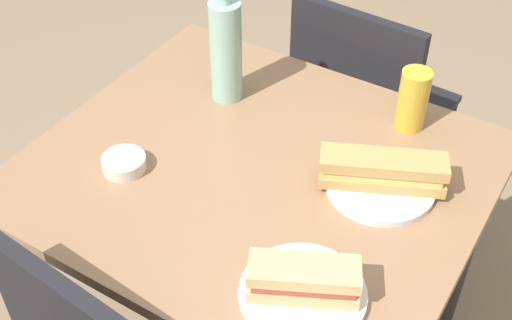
{
  "coord_description": "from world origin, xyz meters",
  "views": [
    {
      "loc": [
        0.57,
        -0.92,
        1.72
      ],
      "look_at": [
        0.0,
        0.0,
        0.76
      ],
      "focal_mm": 47.88,
      "sensor_mm": 36.0,
      "label": 1
    }
  ],
  "objects_px": {
    "dining_table": "(256,209)",
    "knife_near": "(375,164)",
    "chair_far": "(363,110)",
    "baguette_sandwich_near": "(383,170)",
    "knife_far": "(298,267)",
    "beer_glass": "(413,100)",
    "plate_far": "(303,294)",
    "water_bottle": "(226,49)",
    "plate_near": "(380,185)",
    "baguette_sandwich_far": "(304,279)",
    "olive_bowl": "(124,163)"
  },
  "relations": [
    {
      "from": "baguette_sandwich_near",
      "to": "knife_near",
      "type": "height_order",
      "value": "baguette_sandwich_near"
    },
    {
      "from": "chair_far",
      "to": "dining_table",
      "type": "bearing_deg",
      "value": -89.54
    },
    {
      "from": "dining_table",
      "to": "water_bottle",
      "type": "height_order",
      "value": "water_bottle"
    },
    {
      "from": "plate_near",
      "to": "baguette_sandwich_near",
      "type": "xyz_separation_m",
      "value": [
        0.0,
        0.0,
        0.04
      ]
    },
    {
      "from": "knife_far",
      "to": "olive_bowl",
      "type": "relative_size",
      "value": 1.77
    },
    {
      "from": "baguette_sandwich_near",
      "to": "knife_near",
      "type": "bearing_deg",
      "value": 126.42
    },
    {
      "from": "chair_far",
      "to": "beer_glass",
      "type": "height_order",
      "value": "beer_glass"
    },
    {
      "from": "beer_glass",
      "to": "olive_bowl",
      "type": "bearing_deg",
      "value": -135.13
    },
    {
      "from": "plate_near",
      "to": "knife_near",
      "type": "xyz_separation_m",
      "value": [
        -0.03,
        0.04,
        0.01
      ]
    },
    {
      "from": "plate_far",
      "to": "baguette_sandwich_far",
      "type": "height_order",
      "value": "baguette_sandwich_far"
    },
    {
      "from": "baguette_sandwich_near",
      "to": "baguette_sandwich_far",
      "type": "relative_size",
      "value": 1.28
    },
    {
      "from": "water_bottle",
      "to": "beer_glass",
      "type": "bearing_deg",
      "value": 16.32
    },
    {
      "from": "knife_far",
      "to": "water_bottle",
      "type": "height_order",
      "value": "water_bottle"
    },
    {
      "from": "baguette_sandwich_near",
      "to": "beer_glass",
      "type": "bearing_deg",
      "value": 97.5
    },
    {
      "from": "plate_near",
      "to": "olive_bowl",
      "type": "distance_m",
      "value": 0.54
    },
    {
      "from": "dining_table",
      "to": "baguette_sandwich_near",
      "type": "xyz_separation_m",
      "value": [
        0.25,
        0.08,
        0.18
      ]
    },
    {
      "from": "chair_far",
      "to": "baguette_sandwich_far",
      "type": "bearing_deg",
      "value": -73.48
    },
    {
      "from": "dining_table",
      "to": "knife_far",
      "type": "xyz_separation_m",
      "value": [
        0.22,
        -0.21,
        0.15
      ]
    },
    {
      "from": "baguette_sandwich_near",
      "to": "beer_glass",
      "type": "distance_m",
      "value": 0.23
    },
    {
      "from": "baguette_sandwich_near",
      "to": "knife_far",
      "type": "relative_size",
      "value": 1.57
    },
    {
      "from": "chair_far",
      "to": "water_bottle",
      "type": "relative_size",
      "value": 2.66
    },
    {
      "from": "knife_near",
      "to": "plate_far",
      "type": "height_order",
      "value": "knife_near"
    },
    {
      "from": "chair_far",
      "to": "baguette_sandwich_far",
      "type": "distance_m",
      "value": 0.94
    },
    {
      "from": "baguette_sandwich_near",
      "to": "knife_far",
      "type": "height_order",
      "value": "baguette_sandwich_near"
    },
    {
      "from": "water_bottle",
      "to": "baguette_sandwich_near",
      "type": "bearing_deg",
      "value": -12.98
    },
    {
      "from": "baguette_sandwich_near",
      "to": "water_bottle",
      "type": "xyz_separation_m",
      "value": [
        -0.45,
        0.1,
        0.08
      ]
    },
    {
      "from": "chair_far",
      "to": "baguette_sandwich_near",
      "type": "distance_m",
      "value": 0.66
    },
    {
      "from": "baguette_sandwich_far",
      "to": "dining_table",
      "type": "bearing_deg",
      "value": 135.23
    },
    {
      "from": "baguette_sandwich_near",
      "to": "plate_far",
      "type": "xyz_separation_m",
      "value": [
        -0.0,
        -0.33,
        -0.04
      ]
    },
    {
      "from": "chair_far",
      "to": "plate_near",
      "type": "bearing_deg",
      "value": -64.14
    },
    {
      "from": "plate_far",
      "to": "knife_far",
      "type": "distance_m",
      "value": 0.05
    },
    {
      "from": "baguette_sandwich_near",
      "to": "water_bottle",
      "type": "bearing_deg",
      "value": 167.02
    },
    {
      "from": "chair_far",
      "to": "knife_near",
      "type": "height_order",
      "value": "chair_far"
    },
    {
      "from": "beer_glass",
      "to": "olive_bowl",
      "type": "distance_m",
      "value": 0.65
    },
    {
      "from": "baguette_sandwich_near",
      "to": "beer_glass",
      "type": "relative_size",
      "value": 1.79
    },
    {
      "from": "plate_far",
      "to": "water_bottle",
      "type": "bearing_deg",
      "value": 135.87
    },
    {
      "from": "baguette_sandwich_far",
      "to": "plate_near",
      "type": "bearing_deg",
      "value": 89.6
    },
    {
      "from": "dining_table",
      "to": "beer_glass",
      "type": "height_order",
      "value": "beer_glass"
    },
    {
      "from": "plate_near",
      "to": "baguette_sandwich_far",
      "type": "relative_size",
      "value": 1.12
    },
    {
      "from": "plate_far",
      "to": "olive_bowl",
      "type": "xyz_separation_m",
      "value": [
        -0.49,
        0.1,
        0.01
      ]
    },
    {
      "from": "dining_table",
      "to": "knife_near",
      "type": "distance_m",
      "value": 0.29
    },
    {
      "from": "beer_glass",
      "to": "baguette_sandwich_near",
      "type": "bearing_deg",
      "value": -82.5
    },
    {
      "from": "baguette_sandwich_far",
      "to": "chair_far",
      "type": "bearing_deg",
      "value": 106.52
    },
    {
      "from": "baguette_sandwich_near",
      "to": "plate_far",
      "type": "relative_size",
      "value": 1.15
    },
    {
      "from": "dining_table",
      "to": "knife_near",
      "type": "bearing_deg",
      "value": 29.6
    },
    {
      "from": "chair_far",
      "to": "olive_bowl",
      "type": "relative_size",
      "value": 9.15
    },
    {
      "from": "dining_table",
      "to": "water_bottle",
      "type": "xyz_separation_m",
      "value": [
        -0.19,
        0.18,
        0.26
      ]
    },
    {
      "from": "dining_table",
      "to": "olive_bowl",
      "type": "relative_size",
      "value": 9.97
    },
    {
      "from": "knife_far",
      "to": "water_bottle",
      "type": "bearing_deg",
      "value": 136.49
    },
    {
      "from": "knife_near",
      "to": "plate_near",
      "type": "bearing_deg",
      "value": -53.58
    }
  ]
}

